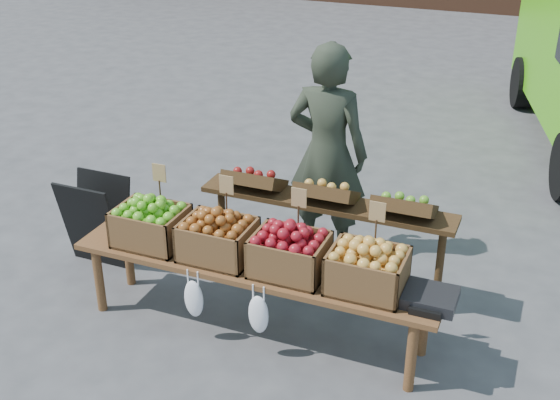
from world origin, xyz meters
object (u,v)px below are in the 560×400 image
at_px(crate_golden_apples, 151,226).
at_px(weighing_scale, 430,298).
at_px(back_table, 325,233).
at_px(display_bench, 254,298).
at_px(vendor, 327,153).
at_px(crate_green_apples, 367,271).
at_px(crate_red_apples, 290,255).
at_px(chalkboard_sign, 96,221).
at_px(crate_russet_pears, 218,240).

distance_m(crate_golden_apples, weighing_scale, 2.08).
relative_size(back_table, weighing_scale, 6.18).
bearing_deg(display_bench, vendor, 85.47).
bearing_deg(vendor, crate_golden_apples, 55.12).
bearing_deg(display_bench, crate_green_apples, 0.00).
xyz_separation_m(display_bench, crate_red_apples, (0.28, 0.00, 0.42)).
bearing_deg(crate_red_apples, chalkboard_sign, 168.31).
xyz_separation_m(vendor, chalkboard_sign, (-1.74, -0.90, -0.55)).
distance_m(chalkboard_sign, weighing_scale, 2.92).
distance_m(crate_red_apples, weighing_scale, 0.98).
bearing_deg(back_table, weighing_scale, -36.92).
distance_m(crate_russet_pears, weighing_scale, 1.53).
distance_m(back_table, crate_russet_pears, 0.94).
xyz_separation_m(crate_red_apples, weighing_scale, (0.97, 0.00, -0.10)).
xyz_separation_m(crate_green_apples, weighing_scale, (0.43, 0.00, -0.10)).
bearing_deg(chalkboard_sign, display_bench, -12.97).
relative_size(vendor, back_table, 0.90).
height_order(back_table, crate_russet_pears, back_table).
height_order(display_bench, weighing_scale, weighing_scale).
relative_size(vendor, crate_red_apples, 3.76).
bearing_deg(crate_russet_pears, back_table, 51.80).
distance_m(vendor, crate_red_apples, 1.32).
bearing_deg(back_table, crate_golden_apples, -147.19).
xyz_separation_m(vendor, crate_green_apples, (0.72, -1.29, -0.23)).
xyz_separation_m(display_bench, crate_russet_pears, (-0.28, 0.00, 0.42)).
relative_size(crate_golden_apples, crate_red_apples, 1.00).
xyz_separation_m(vendor, back_table, (0.19, -0.57, -0.42)).
xyz_separation_m(chalkboard_sign, weighing_scale, (2.88, -0.39, 0.21)).
relative_size(crate_russet_pears, crate_red_apples, 1.00).
bearing_deg(chalkboard_sign, crate_green_apples, -8.51).
bearing_deg(crate_russet_pears, crate_green_apples, 0.00).
xyz_separation_m(vendor, crate_golden_apples, (-0.93, -1.29, -0.23)).
bearing_deg(vendor, display_bench, 86.25).
bearing_deg(back_table, display_bench, -112.05).
distance_m(display_bench, crate_green_apples, 0.93).
bearing_deg(crate_green_apples, crate_red_apples, 180.00).
xyz_separation_m(crate_golden_apples, crate_green_apples, (1.65, 0.00, 0.00)).
relative_size(crate_green_apples, weighing_scale, 1.47).
distance_m(crate_green_apples, weighing_scale, 0.44).
bearing_deg(crate_green_apples, weighing_scale, 0.00).
height_order(crate_golden_apples, crate_russet_pears, same).
height_order(vendor, display_bench, vendor).
height_order(chalkboard_sign, crate_green_apples, crate_green_apples).
bearing_deg(back_table, crate_red_apples, -91.32).
relative_size(vendor, display_bench, 0.70).
bearing_deg(chalkboard_sign, vendor, 27.94).
bearing_deg(vendor, crate_red_apples, 98.39).
bearing_deg(chalkboard_sign, crate_russet_pears, -15.59).
xyz_separation_m(chalkboard_sign, display_bench, (1.63, -0.39, -0.11)).
height_order(chalkboard_sign, weighing_scale, chalkboard_sign).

